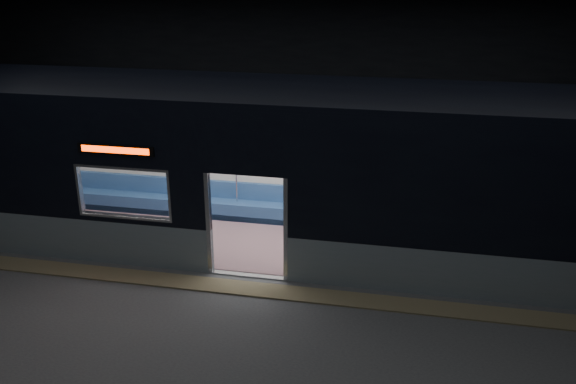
% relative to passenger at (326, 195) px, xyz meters
% --- Properties ---
extents(station_floor, '(24.00, 14.00, 0.01)m').
position_rel_passenger_xyz_m(station_floor, '(-1.13, -3.55, -0.81)').
color(station_floor, '#47494C').
rests_on(station_floor, ground).
extents(station_envelope, '(24.00, 14.00, 5.00)m').
position_rel_passenger_xyz_m(station_envelope, '(-1.13, -3.55, 2.86)').
color(station_envelope, black).
rests_on(station_envelope, station_floor).
extents(tactile_strip, '(22.80, 0.50, 0.03)m').
position_rel_passenger_xyz_m(tactile_strip, '(-1.13, -3.00, -0.79)').
color(tactile_strip, '#8C7F59').
rests_on(tactile_strip, station_floor).
extents(metro_car, '(18.00, 3.04, 3.35)m').
position_rel_passenger_xyz_m(metro_car, '(-1.13, -1.00, 1.04)').
color(metro_car, '#86929F').
rests_on(metro_car, station_floor).
extents(passenger, '(0.44, 0.72, 1.39)m').
position_rel_passenger_xyz_m(passenger, '(0.00, 0.00, 0.00)').
color(passenger, black).
rests_on(passenger, metro_car).
extents(handbag, '(0.32, 0.30, 0.13)m').
position_rel_passenger_xyz_m(handbag, '(-0.03, -0.23, -0.13)').
color(handbag, black).
rests_on(handbag, passenger).
extents(transit_map, '(0.93, 0.03, 0.60)m').
position_rel_passenger_xyz_m(transit_map, '(3.87, 0.31, 0.65)').
color(transit_map, white).
rests_on(transit_map, metro_car).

